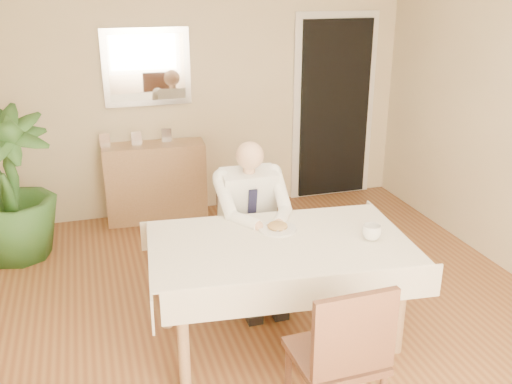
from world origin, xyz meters
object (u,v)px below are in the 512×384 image
object	(u,v)px
sideboard	(156,182)
potted_palm	(10,186)
seated_man	(254,216)
dining_table	(279,253)
chair_far	(244,229)
coffee_mug	(372,232)
chair_near	(343,353)

from	to	relation	value
sideboard	potted_palm	distance (m)	1.44
seated_man	potted_palm	bearing A→B (deg)	144.93
dining_table	seated_man	xyz separation A→B (m)	(-0.00, 0.59, 0.02)
chair_far	sideboard	world-z (taller)	chair_far
coffee_mug	seated_man	bearing A→B (deg)	128.56
dining_table	sideboard	world-z (taller)	sideboard
coffee_mug	sideboard	bearing A→B (deg)	113.49
seated_man	potted_palm	world-z (taller)	potted_palm
sideboard	dining_table	bearing A→B (deg)	-74.22
dining_table	coffee_mug	distance (m)	0.62
coffee_mug	potted_palm	distance (m)	3.16
chair_far	sideboard	bearing A→B (deg)	103.25
dining_table	seated_man	world-z (taller)	seated_man
chair_far	coffee_mug	world-z (taller)	coffee_mug
dining_table	chair_near	xyz separation A→B (m)	(0.02, -0.95, -0.13)
seated_man	coffee_mug	xyz separation A→B (m)	(0.59, -0.74, 0.11)
dining_table	coffee_mug	bearing A→B (deg)	-8.44
sideboard	chair_far	bearing A→B (deg)	-67.65
chair_near	dining_table	bearing A→B (deg)	89.63
chair_near	potted_palm	bearing A→B (deg)	121.57
sideboard	potted_palm	size ratio (longest dim) A/B	0.75
dining_table	sideboard	xyz separation A→B (m)	(-0.51, 2.39, -0.26)
dining_table	coffee_mug	xyz separation A→B (m)	(0.59, -0.15, 0.13)
chair_far	potted_palm	world-z (taller)	potted_palm
coffee_mug	chair_near	bearing A→B (deg)	-125.28
chair_far	sideboard	size ratio (longest dim) A/B	0.82
chair_near	coffee_mug	xyz separation A→B (m)	(0.57, 0.81, 0.26)
chair_far	potted_palm	bearing A→B (deg)	145.82
chair_far	potted_palm	size ratio (longest dim) A/B	0.62
seated_man	dining_table	bearing A→B (deg)	-90.00
potted_palm	dining_table	bearing A→B (deg)	-45.73
coffee_mug	sideboard	world-z (taller)	coffee_mug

